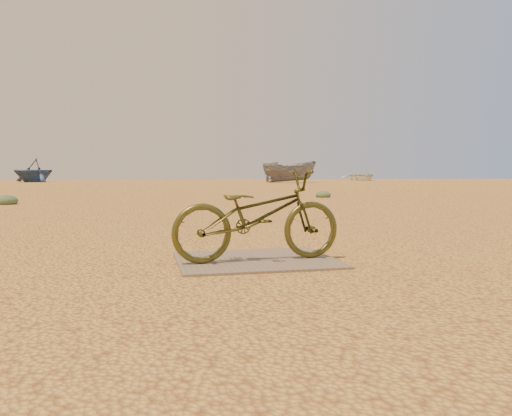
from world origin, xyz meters
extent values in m
plane|color=#E4AB4C|center=(0.00, 0.00, 0.00)|extent=(120.00, 120.00, 0.00)
cube|color=#74604E|center=(0.37, -0.20, 0.01)|extent=(1.47, 1.19, 0.02)
imported|color=#444419|center=(0.36, -0.28, 0.44)|extent=(1.63, 0.68, 0.84)
imported|color=#354F79|center=(-10.41, 45.01, 1.11)|extent=(5.51, 5.59, 2.23)
imported|color=slate|center=(12.18, 37.91, 0.96)|extent=(4.99, 1.92, 1.92)
imported|color=silver|center=(24.08, 48.82, 0.56)|extent=(4.15, 5.60, 1.12)
ellipsoid|color=#5B764B|center=(-4.21, 9.67, 0.00)|extent=(0.61, 0.61, 0.33)
ellipsoid|color=#5B764B|center=(5.41, 11.43, 0.00)|extent=(0.53, 0.53, 0.29)
camera|label=1|loc=(-0.68, -4.74, 0.83)|focal=35.00mm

